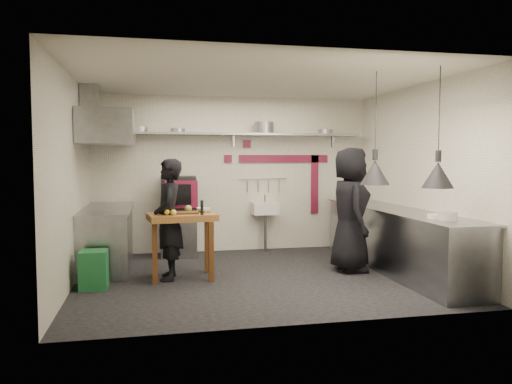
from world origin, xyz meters
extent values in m
plane|color=black|center=(0.00, 0.00, 0.00)|extent=(5.00, 5.00, 0.00)
plane|color=beige|center=(0.00, 0.00, 2.80)|extent=(5.00, 5.00, 0.00)
cube|color=beige|center=(0.00, 2.10, 1.40)|extent=(5.00, 0.04, 2.80)
cube|color=beige|center=(0.00, -2.10, 1.40)|extent=(5.00, 0.04, 2.80)
cube|color=beige|center=(-2.50, 0.00, 1.40)|extent=(0.04, 4.20, 2.80)
cube|color=beige|center=(2.50, 0.00, 1.40)|extent=(0.04, 4.20, 2.80)
cube|color=maroon|center=(0.95, 2.08, 1.68)|extent=(1.70, 0.02, 0.14)
cube|color=maroon|center=(1.55, 2.08, 1.20)|extent=(0.14, 0.02, 1.10)
cube|color=maroon|center=(0.25, 2.08, 1.95)|extent=(0.14, 0.02, 0.14)
cube|color=maroon|center=(-0.10, 2.08, 1.68)|extent=(0.14, 0.02, 0.14)
cube|color=gray|center=(0.00, 1.92, 2.12)|extent=(4.60, 0.34, 0.04)
cube|color=gray|center=(-1.90, 2.07, 2.02)|extent=(0.04, 0.06, 0.24)
cube|color=gray|center=(0.00, 2.07, 2.02)|extent=(0.04, 0.06, 0.24)
cube|color=gray|center=(1.90, 2.07, 2.02)|extent=(0.04, 0.06, 0.24)
cylinder|color=gray|center=(-1.65, 1.92, 2.19)|extent=(0.27, 0.27, 0.09)
cylinder|color=gray|center=(-1.00, 1.92, 2.18)|extent=(0.33, 0.33, 0.07)
cylinder|color=gray|center=(0.54, 1.92, 2.24)|extent=(0.39, 0.39, 0.20)
cylinder|color=gray|center=(1.70, 1.92, 2.18)|extent=(0.28, 0.28, 0.08)
cube|color=gray|center=(-1.01, 1.75, 0.40)|extent=(0.64, 0.58, 0.80)
cube|color=black|center=(-1.00, 1.80, 1.09)|extent=(0.62, 0.58, 0.58)
cube|color=maroon|center=(-0.98, 1.48, 1.09)|extent=(0.54, 0.06, 0.46)
cube|color=black|center=(-1.01, 1.44, 1.09)|extent=(0.38, 0.04, 0.34)
cube|color=silver|center=(0.55, 1.92, 0.78)|extent=(0.46, 0.34, 0.22)
cylinder|color=gray|center=(0.55, 1.92, 0.96)|extent=(0.03, 0.03, 0.14)
cylinder|color=gray|center=(0.55, 1.88, 0.34)|extent=(0.06, 0.06, 0.66)
cylinder|color=gray|center=(0.55, 2.06, 1.32)|extent=(0.90, 0.02, 0.02)
cube|color=gray|center=(2.15, 0.00, 0.45)|extent=(0.70, 3.80, 0.90)
cube|color=gray|center=(2.15, 0.00, 0.92)|extent=(0.76, 3.90, 0.03)
cylinder|color=silver|center=(2.12, -1.37, 0.99)|extent=(0.27, 0.27, 0.11)
cylinder|color=silver|center=(2.10, -1.15, 0.96)|extent=(0.29, 0.29, 0.05)
cube|color=gray|center=(-2.15, 1.05, 0.45)|extent=(0.70, 1.90, 0.90)
cube|color=gray|center=(-2.15, 1.05, 0.92)|extent=(0.76, 2.00, 0.03)
cube|color=gray|center=(-2.10, 1.05, 2.15)|extent=(0.78, 1.60, 0.50)
cube|color=gray|center=(-2.35, 1.05, 2.55)|extent=(0.28, 0.28, 0.50)
cube|color=#185D2C|center=(-2.22, -0.19, 0.25)|extent=(0.36, 0.36, 0.50)
cube|color=#512D13|center=(-1.01, 0.11, 0.93)|extent=(0.36, 0.27, 0.02)
cylinder|color=black|center=(-0.79, -0.09, 1.02)|extent=(0.05, 0.05, 0.20)
sphere|color=gold|center=(-1.26, -0.02, 0.96)|extent=(0.10, 0.10, 0.07)
sphere|color=gold|center=(-1.18, -0.05, 0.96)|extent=(0.11, 0.11, 0.08)
sphere|color=olive|center=(-0.95, 0.29, 0.97)|extent=(0.11, 0.11, 0.10)
cube|color=gray|center=(-1.34, 0.28, 0.94)|extent=(0.18, 0.14, 0.03)
imported|color=silver|center=(-0.73, 0.23, 0.95)|extent=(0.25, 0.25, 0.07)
imported|color=black|center=(-1.24, 0.12, 0.84)|extent=(0.43, 0.64, 1.69)
imported|color=black|center=(1.45, 0.10, 0.93)|extent=(0.71, 0.98, 1.86)
camera|label=1|loc=(-1.47, -6.88, 1.71)|focal=35.00mm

